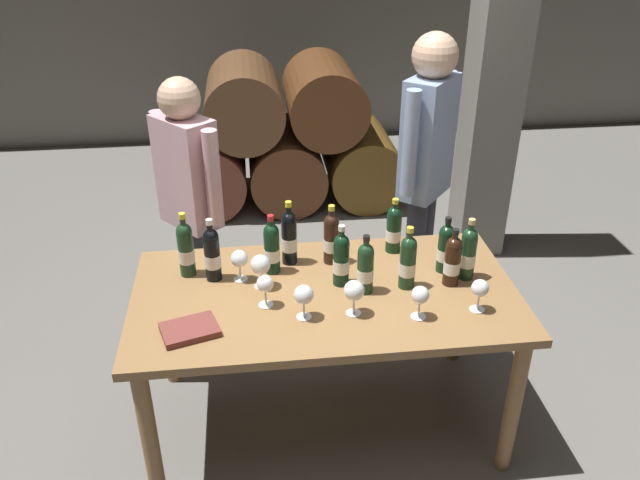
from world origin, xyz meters
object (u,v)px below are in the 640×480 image
(wine_glass_1, at_px, (239,259))
(wine_glass_4, at_px, (260,265))
(sommelier_presenting, at_px, (426,161))
(wine_glass_6, at_px, (265,285))
(wine_bottle_0, at_px, (452,260))
(wine_bottle_11, at_px, (186,249))
(wine_bottle_3, at_px, (341,259))
(wine_bottle_7, at_px, (394,229))
(wine_glass_0, at_px, (480,289))
(wine_bottle_2, at_px, (289,237))
(taster_seated_left, at_px, (190,196))
(wine_glass_3, at_px, (304,295))
(wine_bottle_6, at_px, (365,268))
(dining_table, at_px, (325,308))
(wine_bottle_5, at_px, (407,261))
(wine_glass_5, at_px, (420,296))
(wine_bottle_9, at_px, (468,253))
(wine_glass_2, at_px, (354,291))
(wine_bottle_4, at_px, (212,254))
(wine_bottle_10, at_px, (331,238))
(wine_bottle_1, at_px, (445,248))
(tasting_notebook, at_px, (190,330))

(wine_glass_1, height_order, wine_glass_4, wine_glass_4)
(sommelier_presenting, bearing_deg, wine_glass_6, -137.45)
(wine_bottle_0, xyz_separation_m, wine_bottle_11, (-1.18, 0.22, 0.01))
(wine_bottle_3, bearing_deg, wine_bottle_7, 41.59)
(wine_glass_0, xyz_separation_m, wine_glass_6, (-0.88, 0.14, -0.00))
(wine_bottle_2, height_order, wine_bottle_11, wine_bottle_2)
(taster_seated_left, bearing_deg, sommelier_presenting, 1.37)
(wine_glass_4, bearing_deg, taster_seated_left, 117.59)
(wine_bottle_2, bearing_deg, wine_glass_3, -86.95)
(wine_bottle_6, xyz_separation_m, wine_glass_4, (-0.45, 0.09, -0.01))
(dining_table, xyz_separation_m, wine_bottle_11, (-0.61, 0.22, 0.23))
(dining_table, xyz_separation_m, sommelier_presenting, (0.63, 0.75, 0.37))
(wine_bottle_5, bearing_deg, taster_seated_left, 143.92)
(wine_glass_5, bearing_deg, wine_bottle_3, 133.79)
(wine_bottle_9, bearing_deg, wine_bottle_7, 134.94)
(wine_bottle_0, relative_size, wine_glass_2, 1.72)
(wine_bottle_4, bearing_deg, wine_glass_4, -24.32)
(wine_bottle_5, distance_m, wine_bottle_10, 0.39)
(sommelier_presenting, relative_size, taster_seated_left, 1.11)
(wine_bottle_1, relative_size, wine_glass_5, 1.84)
(wine_bottle_10, height_order, taster_seated_left, taster_seated_left)
(dining_table, relative_size, wine_bottle_0, 6.15)
(wine_glass_1, height_order, wine_glass_6, wine_glass_1)
(wine_bottle_5, xyz_separation_m, wine_bottle_7, (0.01, 0.32, -0.01))
(wine_bottle_5, bearing_deg, wine_bottle_10, 140.89)
(wine_glass_1, xyz_separation_m, wine_glass_6, (0.11, -0.22, -0.00))
(wine_bottle_4, distance_m, wine_bottle_9, 1.15)
(wine_glass_3, height_order, tasting_notebook, wine_glass_3)
(wine_bottle_0, height_order, wine_glass_0, wine_bottle_0)
(wine_bottle_11, bearing_deg, wine_glass_4, -24.19)
(wine_bottle_9, bearing_deg, dining_table, -176.28)
(wine_bottle_4, height_order, wine_glass_6, wine_bottle_4)
(dining_table, height_order, sommelier_presenting, sommelier_presenting)
(wine_bottle_2, bearing_deg, wine_glass_5, -45.61)
(wine_bottle_2, bearing_deg, wine_bottle_3, -44.81)
(wine_bottle_3, distance_m, wine_glass_1, 0.46)
(tasting_notebook, bearing_deg, wine_bottle_0, -5.63)
(wine_bottle_2, xyz_separation_m, wine_bottle_5, (0.50, -0.27, -0.01))
(wine_glass_5, bearing_deg, wine_bottle_6, 130.43)
(wine_bottle_5, bearing_deg, wine_bottle_4, 169.28)
(wine_bottle_5, xyz_separation_m, taster_seated_left, (-0.98, 0.72, 0.03))
(wine_bottle_11, relative_size, tasting_notebook, 1.42)
(wine_glass_4, bearing_deg, wine_glass_0, -17.67)
(dining_table, bearing_deg, wine_glass_5, -33.33)
(wine_bottle_4, xyz_separation_m, wine_bottle_6, (0.66, -0.18, -0.01))
(wine_bottle_2, bearing_deg, wine_glass_1, -151.16)
(wine_glass_1, relative_size, sommelier_presenting, 0.09)
(wine_bottle_5, distance_m, wine_glass_6, 0.63)
(wine_glass_1, distance_m, sommelier_presenting, 1.19)
(wine_bottle_11, height_order, wine_glass_4, wine_bottle_11)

